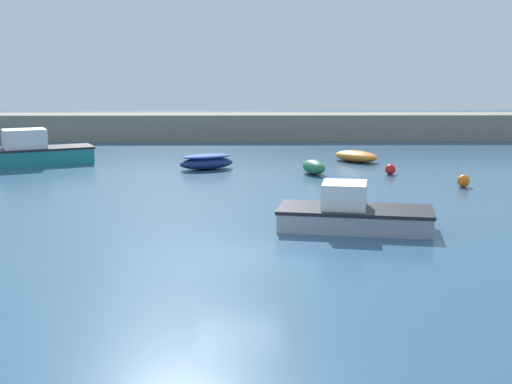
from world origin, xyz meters
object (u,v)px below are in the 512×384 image
object	(u,v)px
motorboat_grey_hull	(32,152)
mooring_buoy_orange	(463,181)
fishing_dinghy_green	(314,167)
cabin_cruiser_white	(353,214)
mooring_buoy_red	(390,169)
rowboat_blue_near	(356,156)
rowboat_with_red_cover	(206,162)

from	to	relation	value
motorboat_grey_hull	mooring_buoy_orange	size ratio (longest dim) A/B	11.53
fishing_dinghy_green	motorboat_grey_hull	size ratio (longest dim) A/B	0.31
cabin_cruiser_white	mooring_buoy_red	bearing A→B (deg)	83.43
rowboat_blue_near	fishing_dinghy_green	bearing A→B (deg)	103.48
motorboat_grey_hull	rowboat_with_red_cover	distance (m)	9.78
motorboat_grey_hull	mooring_buoy_red	size ratio (longest dim) A/B	12.45
fishing_dinghy_green	mooring_buoy_red	world-z (taller)	fishing_dinghy_green
rowboat_with_red_cover	mooring_buoy_orange	xyz separation A→B (m)	(11.93, -5.43, -0.12)
cabin_cruiser_white	motorboat_grey_hull	world-z (taller)	motorboat_grey_hull
mooring_buoy_orange	rowboat_with_red_cover	bearing A→B (deg)	155.52
fishing_dinghy_green	mooring_buoy_orange	xyz separation A→B (m)	(6.43, -3.80, -0.07)
rowboat_blue_near	motorboat_grey_hull	size ratio (longest dim) A/B	0.46
motorboat_grey_hull	mooring_buoy_orange	bearing A→B (deg)	-42.22
rowboat_with_red_cover	mooring_buoy_red	xyz separation A→B (m)	(9.32, -1.86, -0.14)
motorboat_grey_hull	mooring_buoy_red	bearing A→B (deg)	-34.56
rowboat_blue_near	mooring_buoy_orange	world-z (taller)	rowboat_blue_near
cabin_cruiser_white	rowboat_with_red_cover	xyz separation A→B (m)	(-5.72, 13.42, -0.13)
mooring_buoy_red	fishing_dinghy_green	bearing A→B (deg)	176.51
rowboat_blue_near	cabin_cruiser_white	bearing A→B (deg)	127.01
cabin_cruiser_white	mooring_buoy_red	world-z (taller)	cabin_cruiser_white
fishing_dinghy_green	rowboat_blue_near	world-z (taller)	fishing_dinghy_green
rowboat_blue_near	cabin_cruiser_white	size ratio (longest dim) A/B	0.55
fishing_dinghy_green	rowboat_blue_near	xyz separation A→B (m)	(2.80, 4.38, -0.05)
rowboat_with_red_cover	mooring_buoy_red	world-z (taller)	rowboat_with_red_cover
fishing_dinghy_green	motorboat_grey_hull	distance (m)	15.49
rowboat_blue_near	mooring_buoy_red	bearing A→B (deg)	148.54
motorboat_grey_hull	rowboat_with_red_cover	xyz separation A→B (m)	(9.63, -1.69, -0.32)
rowboat_blue_near	rowboat_with_red_cover	size ratio (longest dim) A/B	0.95
fishing_dinghy_green	cabin_cruiser_white	xyz separation A→B (m)	(0.23, -11.79, 0.18)
cabin_cruiser_white	fishing_dinghy_green	bearing A→B (deg)	101.80
cabin_cruiser_white	mooring_buoy_orange	xyz separation A→B (m)	(6.20, 7.99, -0.25)
rowboat_blue_near	mooring_buoy_orange	bearing A→B (deg)	159.99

